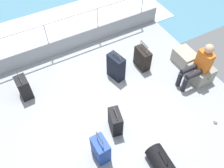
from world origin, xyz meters
TOP-DOWN VIEW (x-y plane):
  - ground_plane at (0.00, 0.00)m, footprint 4.40×5.20m
  - gunwale_port at (-2.17, 0.00)m, footprint 0.06×5.20m
  - railing_port at (-2.17, 0.00)m, footprint 0.04×4.20m
  - sea_wake at (-3.60, 0.00)m, footprint 12.00×12.00m
  - cargo_crate_0 at (-0.30, 2.18)m, footprint 0.59×0.42m
  - cargo_crate_1 at (0.30, 2.14)m, footprint 0.54×0.49m
  - passenger_seated at (0.30, 1.96)m, footprint 0.34×0.66m
  - suitcase_0 at (0.88, -0.80)m, footprint 0.37×0.25m
  - suitcase_1 at (-0.74, 0.44)m, footprint 0.47×0.31m
  - suitcase_3 at (-0.72, 1.18)m, footprint 0.45×0.23m
  - suitcase_4 at (0.50, -0.27)m, footprint 0.42×0.29m
  - suitcase_5 at (-1.22, -1.63)m, footprint 0.36×0.26m
  - duffel_bag at (1.60, 0.07)m, footprint 0.62×0.37m
  - paper_cup at (1.39, 1.64)m, footprint 0.08×0.08m

SIDE VIEW (x-z plane):
  - sea_wake at x=-3.60m, z-range -0.35..-0.33m
  - ground_plane at x=0.00m, z-range -0.06..0.00m
  - paper_cup at x=1.39m, z-range 0.00..0.10m
  - duffel_bag at x=1.60m, z-range -0.07..0.42m
  - cargo_crate_0 at x=-0.30m, z-range 0.00..0.37m
  - cargo_crate_1 at x=0.30m, z-range 0.00..0.41m
  - gunwale_port at x=-2.17m, z-range 0.00..0.45m
  - suitcase_4 at x=0.50m, z-range -0.04..0.58m
  - suitcase_5 at x=-1.22m, z-range -0.07..0.62m
  - suitcase_3 at x=-0.72m, z-range -0.10..0.65m
  - suitcase_0 at x=0.88m, z-range -0.10..0.65m
  - suitcase_1 at x=-0.74m, z-range -0.05..0.71m
  - passenger_seated at x=0.30m, z-range 0.03..1.14m
  - railing_port at x=-2.17m, z-range 0.27..1.29m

